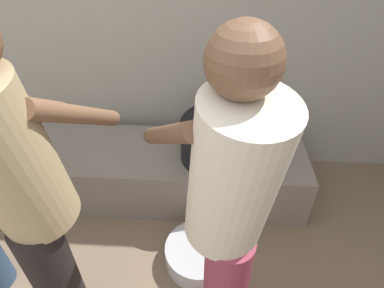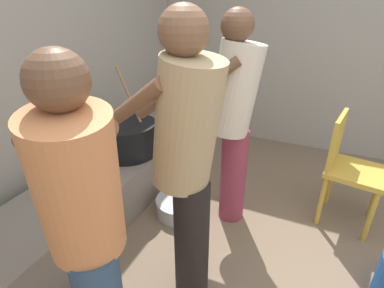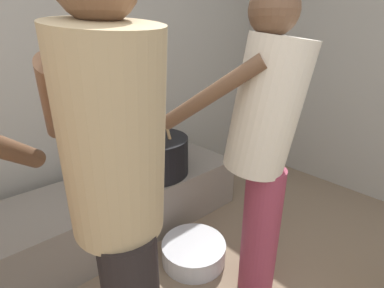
{
  "view_description": "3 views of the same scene",
  "coord_description": "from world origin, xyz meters",
  "px_view_note": "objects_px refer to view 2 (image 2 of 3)",
  "views": [
    {
      "loc": [
        0.74,
        -0.02,
        1.83
      ],
      "look_at": [
        0.67,
        1.17,
        0.9
      ],
      "focal_mm": 29.85,
      "sensor_mm": 36.0,
      "label": 1
    },
    {
      "loc": [
        -1.13,
        0.2,
        1.67
      ],
      "look_at": [
        0.36,
        0.87,
        0.86
      ],
      "focal_mm": 28.28,
      "sensor_mm": 36.0,
      "label": 2
    },
    {
      "loc": [
        -0.28,
        0.03,
        1.4
      ],
      "look_at": [
        0.59,
        1.01,
        0.89
      ],
      "focal_mm": 26.51,
      "sensor_mm": 36.0,
      "label": 3
    }
  ],
  "objects_px": {
    "chair_yellow": "(348,166)",
    "cook_in_orange_shirt": "(86,223)",
    "cook_in_cream_shirt": "(233,112)",
    "cook_in_tan_shirt": "(186,156)",
    "cooking_pot_main": "(128,138)",
    "metal_mixing_bowl": "(181,205)"
  },
  "relations": [
    {
      "from": "chair_yellow",
      "to": "cook_in_orange_shirt",
      "type": "bearing_deg",
      "value": 148.16
    },
    {
      "from": "cook_in_cream_shirt",
      "to": "cook_in_tan_shirt",
      "type": "height_order",
      "value": "cook_in_tan_shirt"
    },
    {
      "from": "cooking_pot_main",
      "to": "cook_in_tan_shirt",
      "type": "xyz_separation_m",
      "value": [
        -0.75,
        -0.92,
        0.4
      ]
    },
    {
      "from": "cooking_pot_main",
      "to": "chair_yellow",
      "type": "relative_size",
      "value": 0.83
    },
    {
      "from": "cooking_pot_main",
      "to": "cook_in_tan_shirt",
      "type": "distance_m",
      "value": 1.25
    },
    {
      "from": "chair_yellow",
      "to": "cook_in_tan_shirt",
      "type": "bearing_deg",
      "value": 142.99
    },
    {
      "from": "cook_in_cream_shirt",
      "to": "cook_in_tan_shirt",
      "type": "xyz_separation_m",
      "value": [
        -0.76,
        0.01,
        0.03
      ]
    },
    {
      "from": "cook_in_tan_shirt",
      "to": "cooking_pot_main",
      "type": "bearing_deg",
      "value": 50.86
    },
    {
      "from": "cook_in_cream_shirt",
      "to": "metal_mixing_bowl",
      "type": "xyz_separation_m",
      "value": [
        -0.12,
        0.37,
        -0.85
      ]
    },
    {
      "from": "cooking_pot_main",
      "to": "cook_in_tan_shirt",
      "type": "height_order",
      "value": "cook_in_tan_shirt"
    },
    {
      "from": "cook_in_cream_shirt",
      "to": "cooking_pot_main",
      "type": "bearing_deg",
      "value": 90.77
    },
    {
      "from": "cook_in_cream_shirt",
      "to": "cook_in_tan_shirt",
      "type": "relative_size",
      "value": 0.98
    },
    {
      "from": "cooking_pot_main",
      "to": "metal_mixing_bowl",
      "type": "relative_size",
      "value": 1.75
    },
    {
      "from": "cooking_pot_main",
      "to": "chair_yellow",
      "type": "bearing_deg",
      "value": -78.38
    },
    {
      "from": "cook_in_orange_shirt",
      "to": "cook_in_tan_shirt",
      "type": "height_order",
      "value": "cook_in_tan_shirt"
    },
    {
      "from": "cook_in_cream_shirt",
      "to": "chair_yellow",
      "type": "relative_size",
      "value": 1.82
    },
    {
      "from": "cook_in_cream_shirt",
      "to": "metal_mixing_bowl",
      "type": "bearing_deg",
      "value": 107.52
    },
    {
      "from": "cooking_pot_main",
      "to": "chair_yellow",
      "type": "xyz_separation_m",
      "value": [
        0.36,
        -1.76,
        -0.05
      ]
    },
    {
      "from": "cook_in_cream_shirt",
      "to": "cook_in_orange_shirt",
      "type": "bearing_deg",
      "value": 171.74
    },
    {
      "from": "cooking_pot_main",
      "to": "cook_in_cream_shirt",
      "type": "bearing_deg",
      "value": -89.23
    },
    {
      "from": "cook_in_orange_shirt",
      "to": "cook_in_cream_shirt",
      "type": "height_order",
      "value": "cook_in_cream_shirt"
    },
    {
      "from": "cook_in_orange_shirt",
      "to": "chair_yellow",
      "type": "height_order",
      "value": "cook_in_orange_shirt"
    }
  ]
}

